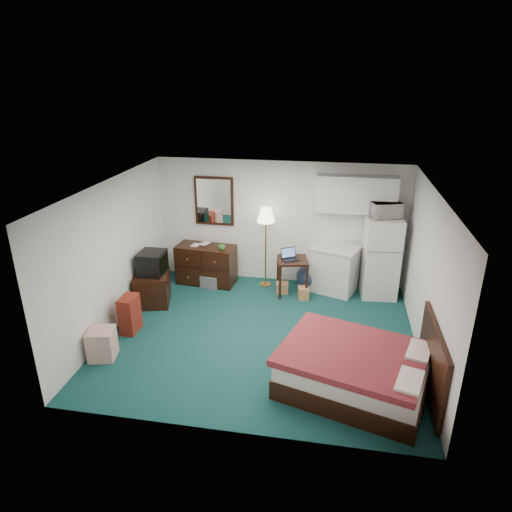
% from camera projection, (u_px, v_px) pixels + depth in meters
% --- Properties ---
extents(floor, '(5.00, 4.50, 0.01)m').
position_uv_depth(floor, '(261.00, 335.00, 7.62)').
color(floor, '#0E3F3E').
rests_on(floor, ground).
extents(ceiling, '(5.00, 4.50, 0.01)m').
position_uv_depth(ceiling, '(262.00, 188.00, 6.68)').
color(ceiling, white).
rests_on(ceiling, walls).
extents(walls, '(5.01, 4.51, 2.50)m').
position_uv_depth(walls, '(262.00, 266.00, 7.15)').
color(walls, white).
rests_on(walls, floor).
extents(mirror, '(0.80, 0.06, 1.00)m').
position_uv_depth(mirror, '(214.00, 201.00, 9.25)').
color(mirror, white).
rests_on(mirror, walls).
extents(upper_cabinets, '(1.50, 0.35, 0.70)m').
position_uv_depth(upper_cabinets, '(356.00, 194.00, 8.54)').
color(upper_cabinets, silver).
rests_on(upper_cabinets, walls).
extents(headboard, '(0.06, 1.56, 1.00)m').
position_uv_depth(headboard, '(432.00, 362.00, 5.96)').
color(headboard, black).
rests_on(headboard, walls).
extents(dresser, '(1.23, 0.64, 0.81)m').
position_uv_depth(dresser, '(206.00, 265.00, 9.37)').
color(dresser, black).
rests_on(dresser, floor).
extents(floor_lamp, '(0.42, 0.42, 1.64)m').
position_uv_depth(floor_lamp, '(266.00, 248.00, 9.11)').
color(floor_lamp, '#CD8B3B').
rests_on(floor_lamp, floor).
extents(desk, '(0.68, 0.68, 0.72)m').
position_uv_depth(desk, '(292.00, 276.00, 8.93)').
color(desk, black).
rests_on(desk, floor).
extents(exercise_ball, '(0.59, 0.59, 0.49)m').
position_uv_depth(exercise_ball, '(308.00, 276.00, 9.21)').
color(exercise_ball, navy).
rests_on(exercise_ball, floor).
extents(kitchen_counter, '(0.98, 0.86, 0.90)m').
position_uv_depth(kitchen_counter, '(334.00, 270.00, 9.01)').
color(kitchen_counter, silver).
rests_on(kitchen_counter, floor).
extents(fridge, '(0.70, 0.70, 1.58)m').
position_uv_depth(fridge, '(381.00, 257.00, 8.71)').
color(fridge, white).
rests_on(fridge, floor).
extents(bed, '(2.23, 1.95, 0.60)m').
position_uv_depth(bed, '(354.00, 370.00, 6.21)').
color(bed, maroon).
rests_on(bed, floor).
extents(tv_stand, '(0.75, 0.79, 0.60)m').
position_uv_depth(tv_stand, '(153.00, 289.00, 8.56)').
color(tv_stand, black).
rests_on(tv_stand, floor).
extents(suitcase, '(0.25, 0.40, 0.64)m').
position_uv_depth(suitcase, '(130.00, 314.00, 7.61)').
color(suitcase, maroon).
rests_on(suitcase, floor).
extents(retail_box, '(0.45, 0.45, 0.48)m').
position_uv_depth(retail_box, '(102.00, 344.00, 6.93)').
color(retail_box, silver).
rests_on(retail_box, floor).
extents(file_bin, '(0.42, 0.36, 0.26)m').
position_uv_depth(file_bin, '(211.00, 281.00, 9.28)').
color(file_bin, slate).
rests_on(file_bin, floor).
extents(cardboard_box_a, '(0.26, 0.23, 0.20)m').
position_uv_depth(cardboard_box_a, '(282.00, 288.00, 9.05)').
color(cardboard_box_a, '#A36E4B').
rests_on(cardboard_box_a, floor).
extents(cardboard_box_b, '(0.24, 0.27, 0.23)m').
position_uv_depth(cardboard_box_b, '(303.00, 293.00, 8.80)').
color(cardboard_box_b, '#A36E4B').
rests_on(cardboard_box_b, floor).
extents(laptop, '(0.39, 0.37, 0.21)m').
position_uv_depth(laptop, '(291.00, 255.00, 8.72)').
color(laptop, black).
rests_on(laptop, desk).
extents(crt_tv, '(0.47, 0.50, 0.43)m').
position_uv_depth(crt_tv, '(152.00, 263.00, 8.39)').
color(crt_tv, black).
rests_on(crt_tv, tv_stand).
extents(microwave, '(0.60, 0.47, 0.36)m').
position_uv_depth(microwave, '(385.00, 208.00, 8.35)').
color(microwave, white).
rests_on(microwave, fridge).
extents(book_a, '(0.15, 0.04, 0.21)m').
position_uv_depth(book_a, '(192.00, 240.00, 9.24)').
color(book_a, '#A36E4B').
rests_on(book_a, dresser).
extents(book_b, '(0.17, 0.08, 0.23)m').
position_uv_depth(book_b, '(201.00, 238.00, 9.33)').
color(book_b, '#A36E4B').
rests_on(book_b, dresser).
extents(mug, '(0.14, 0.11, 0.13)m').
position_uv_depth(mug, '(222.00, 247.00, 9.01)').
color(mug, '#3E9138').
rests_on(mug, dresser).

